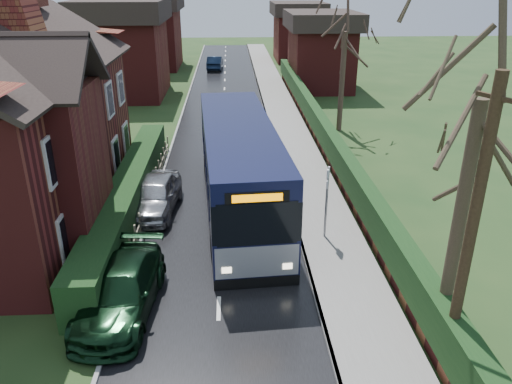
{
  "coord_description": "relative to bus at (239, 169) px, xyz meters",
  "views": [
    {
      "loc": [
        0.48,
        -14.57,
        9.37
      ],
      "look_at": [
        1.39,
        2.74,
        1.8
      ],
      "focal_mm": 35.0,
      "sensor_mm": 36.0,
      "label": 1
    }
  ],
  "objects": [
    {
      "name": "ground",
      "position": [
        -0.8,
        -5.12,
        -1.86
      ],
      "size": [
        140.0,
        140.0,
        0.0
      ],
      "primitive_type": "plane",
      "color": "#31471E",
      "rests_on": "ground"
    },
    {
      "name": "road",
      "position": [
        -0.8,
        4.88,
        -1.85
      ],
      "size": [
        6.0,
        100.0,
        0.02
      ],
      "primitive_type": "cube",
      "color": "black",
      "rests_on": "ground"
    },
    {
      "name": "pavement",
      "position": [
        3.45,
        4.88,
        -1.79
      ],
      "size": [
        2.5,
        100.0,
        0.14
      ],
      "primitive_type": "cube",
      "color": "slate",
      "rests_on": "ground"
    },
    {
      "name": "kerb_right",
      "position": [
        2.25,
        4.88,
        -1.79
      ],
      "size": [
        0.12,
        100.0,
        0.14
      ],
      "primitive_type": "cube",
      "color": "gray",
      "rests_on": "ground"
    },
    {
      "name": "kerb_left",
      "position": [
        -3.85,
        4.88,
        -1.81
      ],
      "size": [
        0.12,
        100.0,
        0.1
      ],
      "primitive_type": "cube",
      "color": "gray",
      "rests_on": "ground"
    },
    {
      "name": "front_hedge",
      "position": [
        -4.7,
        -0.12,
        -1.06
      ],
      "size": [
        1.2,
        16.0,
        1.6
      ],
      "primitive_type": "cube",
      "color": "black",
      "rests_on": "ground"
    },
    {
      "name": "picket_fence",
      "position": [
        -3.95,
        -0.12,
        -1.41
      ],
      "size": [
        0.1,
        16.0,
        0.9
      ],
      "primitive_type": null,
      "color": "tan",
      "rests_on": "ground"
    },
    {
      "name": "right_wall_hedge",
      "position": [
        5.0,
        4.88,
        -0.84
      ],
      "size": [
        0.6,
        50.0,
        1.8
      ],
      "color": "maroon",
      "rests_on": "ground"
    },
    {
      "name": "bus",
      "position": [
        0.0,
        0.0,
        0.0
      ],
      "size": [
        3.68,
        12.51,
        3.75
      ],
      "rotation": [
        0.0,
        0.0,
        0.07
      ],
      "color": "black",
      "rests_on": "ground"
    },
    {
      "name": "car_silver",
      "position": [
        -3.6,
        -0.07,
        -1.1
      ],
      "size": [
        2.17,
        4.6,
        1.52
      ],
      "primitive_type": "imported",
      "rotation": [
        0.0,
        0.0,
        -0.09
      ],
      "color": "#AEAFB3",
      "rests_on": "ground"
    },
    {
      "name": "car_green",
      "position": [
        -3.7,
        -7.06,
        -1.14
      ],
      "size": [
        2.42,
        5.1,
        1.44
      ],
      "primitive_type": "imported",
      "rotation": [
        0.0,
        0.0,
        -0.08
      ],
      "color": "black",
      "rests_on": "ground"
    },
    {
      "name": "car_distant",
      "position": [
        -1.86,
        34.91,
        -1.15
      ],
      "size": [
        1.71,
        4.35,
        1.41
      ],
      "primitive_type": "imported",
      "rotation": [
        0.0,
        0.0,
        3.09
      ],
      "color": "black",
      "rests_on": "ground"
    },
    {
      "name": "bus_stop_sign",
      "position": [
        3.2,
        -2.93,
        0.09
      ],
      "size": [
        0.2,
        0.44,
        2.96
      ],
      "rotation": [
        0.0,
        0.0,
        -0.32
      ],
      "color": "slate",
      "rests_on": "ground"
    },
    {
      "name": "telegraph_pole",
      "position": [
        5.0,
        -10.12,
        2.02
      ],
      "size": [
        0.48,
        0.94,
        7.68
      ],
      "rotation": [
        0.0,
        0.0,
        0.41
      ],
      "color": "black",
      "rests_on": "ground"
    },
    {
      "name": "tree_right_near",
      "position": [
        5.2,
        -9.12,
        5.48
      ],
      "size": [
        4.55,
        4.55,
        9.82
      ],
      "color": "#392F22",
      "rests_on": "ground"
    },
    {
      "name": "tree_right_far",
      "position": [
        6.77,
        11.65,
        4.77
      ],
      "size": [
        4.59,
        4.59,
        8.87
      ],
      "color": "#3B2A22",
      "rests_on": "ground"
    },
    {
      "name": "tree_house_side",
      "position": [
        -11.21,
        6.62,
        5.06
      ],
      "size": [
        4.08,
        4.08,
        9.26
      ],
      "color": "#3C2F23",
      "rests_on": "ground"
    }
  ]
}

